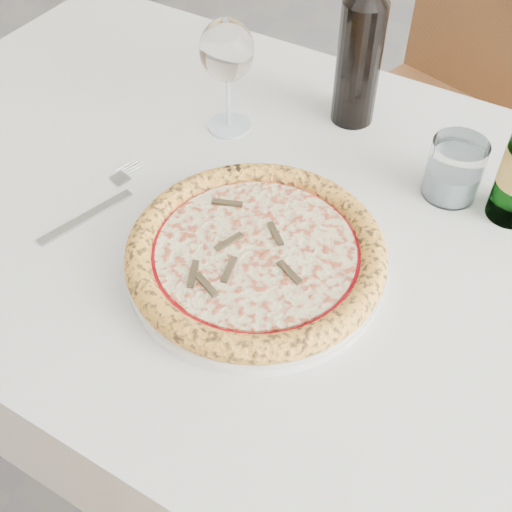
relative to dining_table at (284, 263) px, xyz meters
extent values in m
cube|color=brown|center=(0.00, 0.00, 0.07)|extent=(1.37, 0.89, 0.04)
cube|color=white|center=(0.00, 0.00, 0.09)|extent=(1.44, 0.96, 0.01)
cube|color=white|center=(0.00, 0.40, -0.02)|extent=(1.35, 0.01, 0.22)
cylinder|color=brown|center=(-0.59, 0.31, -0.31)|extent=(0.06, 0.06, 0.71)
cube|color=brown|center=(0.08, 0.71, -0.21)|extent=(0.51, 0.51, 0.04)
cube|color=brown|center=(0.15, 0.87, 0.04)|extent=(0.37, 0.19, 0.46)
cylinder|color=brown|center=(0.30, 0.80, -0.45)|extent=(0.04, 0.04, 0.43)
cylinder|color=brown|center=(0.17, 0.49, -0.45)|extent=(0.04, 0.04, 0.43)
cylinder|color=brown|center=(-0.01, 0.93, -0.45)|extent=(0.04, 0.04, 0.43)
cylinder|color=brown|center=(-0.14, 0.62, -0.45)|extent=(0.04, 0.04, 0.43)
cylinder|color=white|center=(0.00, -0.10, 0.10)|extent=(0.32, 0.32, 0.01)
torus|color=white|center=(0.00, -0.10, 0.11)|extent=(0.32, 0.32, 0.01)
cylinder|color=#C08D40|center=(0.00, -0.10, 0.12)|extent=(0.31, 0.31, 0.01)
torus|color=gold|center=(0.00, -0.10, 0.12)|extent=(0.32, 0.32, 0.03)
cylinder|color=#C00612|center=(0.00, -0.10, 0.12)|extent=(0.26, 0.26, 0.00)
cylinder|color=#FFEAAC|center=(0.00, -0.10, 0.13)|extent=(0.24, 0.24, 0.00)
cube|color=#2C2417|center=(0.03, -0.10, 0.13)|extent=(0.04, 0.01, 0.00)
cube|color=#2C2417|center=(0.03, -0.06, 0.13)|extent=(0.03, 0.04, 0.00)
cube|color=#2C2417|center=(-0.02, -0.03, 0.13)|extent=(0.02, 0.04, 0.00)
cube|color=#2C2417|center=(-0.03, -0.08, 0.13)|extent=(0.04, 0.02, 0.00)
cube|color=#2C2417|center=(-0.05, -0.12, 0.13)|extent=(0.04, 0.02, 0.00)
cube|color=#2C2417|center=(-0.02, -0.17, 0.13)|extent=(0.02, 0.04, 0.00)
cube|color=#2C2417|center=(0.03, -0.13, 0.13)|extent=(0.03, 0.04, 0.00)
cube|color=#B0B0B0|center=(-0.24, -0.11, 0.10)|extent=(0.07, 0.14, 0.00)
cube|color=#B0B0B0|center=(-0.24, -0.03, 0.10)|extent=(0.03, 0.03, 0.00)
cylinder|color=#B0B0B0|center=(-0.25, 0.00, 0.10)|extent=(0.00, 0.03, 0.00)
cylinder|color=#B0B0B0|center=(-0.25, 0.00, 0.10)|extent=(0.00, 0.03, 0.00)
cylinder|color=#B0B0B0|center=(-0.24, 0.00, 0.10)|extent=(0.00, 0.03, 0.00)
cylinder|color=#B0B0B0|center=(-0.23, 0.00, 0.10)|extent=(0.00, 0.03, 0.00)
cylinder|color=silver|center=(-0.15, 0.15, 0.10)|extent=(0.07, 0.07, 0.00)
cylinder|color=silver|center=(-0.15, 0.15, 0.14)|extent=(0.01, 0.01, 0.09)
ellipsoid|color=white|center=(-0.15, 0.15, 0.22)|extent=(0.08, 0.08, 0.09)
cylinder|color=white|center=(0.19, 0.13, 0.14)|extent=(0.07, 0.07, 0.08)
cylinder|color=silver|center=(0.19, 0.13, 0.12)|extent=(0.07, 0.07, 0.04)
cylinder|color=black|center=(0.01, 0.25, 0.19)|extent=(0.07, 0.07, 0.19)
camera|label=1|loc=(0.21, -0.58, 0.69)|focal=45.00mm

